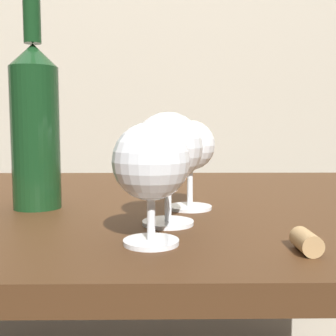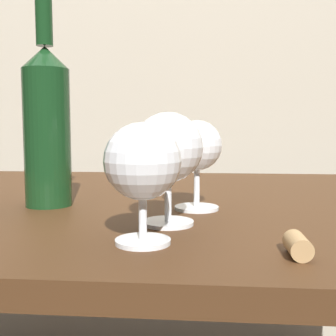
{
  "view_description": "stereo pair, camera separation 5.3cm",
  "coord_description": "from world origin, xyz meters",
  "px_view_note": "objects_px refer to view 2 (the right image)",
  "views": [
    {
      "loc": [
        0.03,
        -0.73,
        0.86
      ],
      "look_at": [
        0.04,
        -0.2,
        0.81
      ],
      "focal_mm": 44.49,
      "sensor_mm": 36.0,
      "label": 1
    },
    {
      "loc": [
        0.09,
        -0.73,
        0.86
      ],
      "look_at": [
        0.04,
        -0.2,
        0.81
      ],
      "focal_mm": 44.49,
      "sensor_mm": 36.0,
      "label": 2
    }
  ],
  "objects_px": {
    "wine_glass_rose": "(197,149)",
    "wine_glass_cabernet": "(168,150)",
    "wine_bottle": "(47,122)",
    "cork": "(298,245)",
    "wine_glass_amber": "(142,164)"
  },
  "relations": [
    {
      "from": "wine_glass_rose",
      "to": "wine_glass_cabernet",
      "type": "bearing_deg",
      "value": -108.88
    },
    {
      "from": "wine_glass_rose",
      "to": "wine_bottle",
      "type": "height_order",
      "value": "wine_bottle"
    },
    {
      "from": "wine_bottle",
      "to": "cork",
      "type": "bearing_deg",
      "value": -34.81
    },
    {
      "from": "wine_glass_amber",
      "to": "wine_glass_cabernet",
      "type": "relative_size",
      "value": 0.91
    },
    {
      "from": "wine_glass_rose",
      "to": "cork",
      "type": "relative_size",
      "value": 3.24
    },
    {
      "from": "wine_bottle",
      "to": "wine_glass_amber",
      "type": "bearing_deg",
      "value": -48.24
    },
    {
      "from": "wine_glass_amber",
      "to": "cork",
      "type": "distance_m",
      "value": 0.18
    },
    {
      "from": "wine_glass_amber",
      "to": "wine_glass_cabernet",
      "type": "distance_m",
      "value": 0.09
    },
    {
      "from": "wine_glass_cabernet",
      "to": "wine_glass_rose",
      "type": "height_order",
      "value": "wine_glass_cabernet"
    },
    {
      "from": "wine_glass_cabernet",
      "to": "wine_glass_rose",
      "type": "bearing_deg",
      "value": 71.12
    },
    {
      "from": "wine_bottle",
      "to": "cork",
      "type": "xyz_separation_m",
      "value": [
        0.34,
        -0.24,
        -0.12
      ]
    },
    {
      "from": "wine_glass_rose",
      "to": "cork",
      "type": "xyz_separation_m",
      "value": [
        0.1,
        -0.22,
        -0.08
      ]
    },
    {
      "from": "wine_bottle",
      "to": "wine_glass_rose",
      "type": "bearing_deg",
      "value": -2.8
    },
    {
      "from": "wine_glass_cabernet",
      "to": "wine_bottle",
      "type": "distance_m",
      "value": 0.23
    },
    {
      "from": "wine_glass_cabernet",
      "to": "cork",
      "type": "relative_size",
      "value": 3.45
    }
  ]
}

